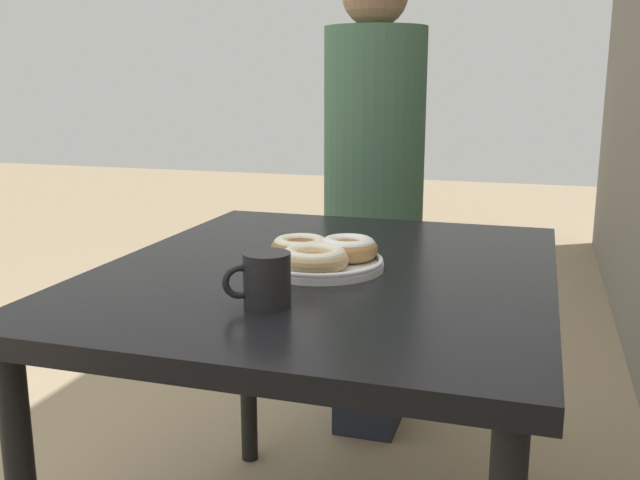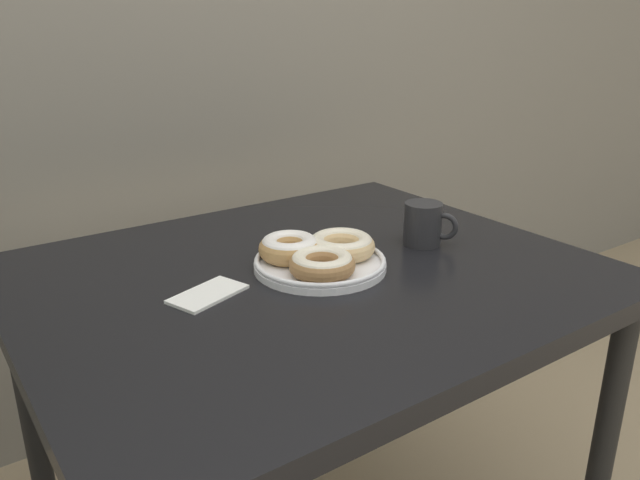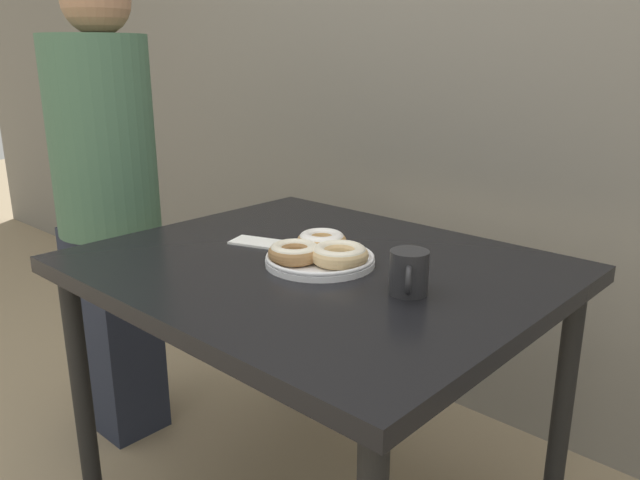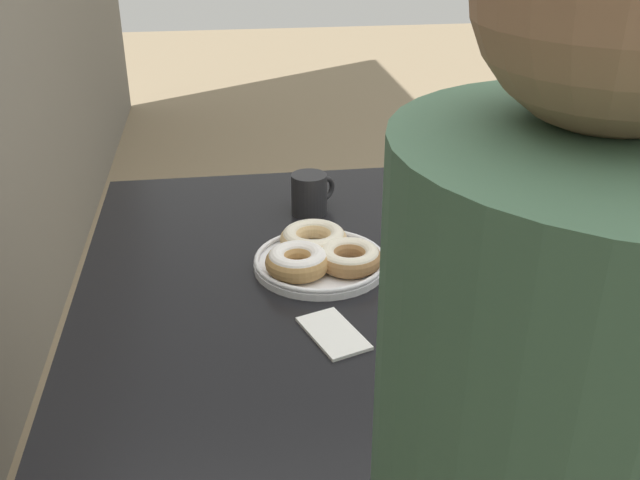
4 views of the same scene
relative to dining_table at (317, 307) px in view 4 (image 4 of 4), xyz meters
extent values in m
cube|color=black|center=(0.00, 0.00, 0.06)|extent=(1.09, 0.91, 0.04)
cylinder|color=black|center=(0.48, -0.39, -0.32)|extent=(0.05, 0.05, 0.73)
cylinder|color=black|center=(0.48, 0.39, -0.32)|extent=(0.05, 0.05, 0.73)
cylinder|color=white|center=(0.02, -0.01, 0.09)|extent=(0.26, 0.26, 0.01)
torus|color=white|center=(0.02, -0.01, 0.10)|extent=(0.26, 0.26, 0.01)
torus|color=#D6B27A|center=(0.08, 0.00, 0.11)|extent=(0.17, 0.17, 0.04)
torus|color=silver|center=(0.08, 0.00, 0.12)|extent=(0.16, 0.16, 0.03)
torus|color=#B2844C|center=(-0.02, 0.04, 0.12)|extent=(0.17, 0.17, 0.04)
torus|color=white|center=(-0.02, 0.04, 0.12)|extent=(0.16, 0.16, 0.03)
torus|color=#9E7042|center=(-0.01, -0.06, 0.11)|extent=(0.15, 0.15, 0.04)
torus|color=silver|center=(-0.01, -0.06, 0.12)|extent=(0.14, 0.14, 0.03)
cylinder|color=#232326|center=(0.28, -0.02, 0.13)|extent=(0.08, 0.08, 0.09)
cylinder|color=#382114|center=(0.28, -0.02, 0.17)|extent=(0.07, 0.07, 0.00)
torus|color=#232326|center=(0.31, -0.06, 0.13)|extent=(0.04, 0.06, 0.06)
cube|color=white|center=(-0.22, 0.00, 0.08)|extent=(0.15, 0.12, 0.01)
camera|label=1|loc=(1.37, 0.41, 0.46)|focal=40.00mm
camera|label=2|loc=(-0.63, -0.94, 0.55)|focal=35.00mm
camera|label=3|loc=(0.97, -1.04, 0.56)|focal=35.00mm
camera|label=4|loc=(-1.20, 0.17, 0.76)|focal=40.00mm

